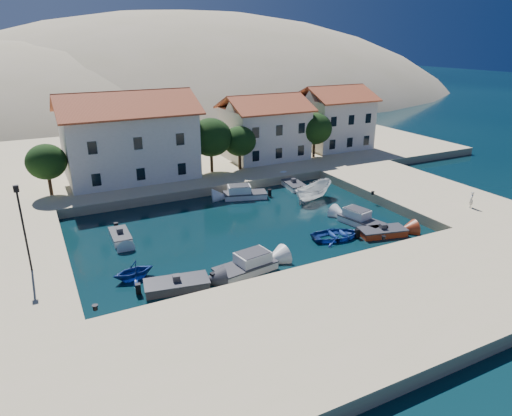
# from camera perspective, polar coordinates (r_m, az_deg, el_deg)

# --- Properties ---
(ground) EXTENTS (400.00, 400.00, 0.00)m
(ground) POSITION_cam_1_polar(r_m,az_deg,el_deg) (33.57, 6.05, -8.59)
(ground) COLOR black
(ground) RESTS_ON ground
(quay_south) EXTENTS (52.00, 12.00, 1.00)m
(quay_south) POSITION_cam_1_polar(r_m,az_deg,el_deg) (29.23, 12.58, -12.72)
(quay_south) COLOR #CABA8A
(quay_south) RESTS_ON ground
(quay_east) EXTENTS (11.00, 20.00, 1.00)m
(quay_east) POSITION_cam_1_polar(r_m,az_deg,el_deg) (52.79, 19.11, 2.02)
(quay_east) COLOR #CABA8A
(quay_east) RESTS_ON ground
(quay_west) EXTENTS (8.00, 20.00, 1.00)m
(quay_west) POSITION_cam_1_polar(r_m,az_deg,el_deg) (37.96, -28.46, -6.70)
(quay_west) COLOR #CABA8A
(quay_west) RESTS_ON ground
(quay_north) EXTENTS (80.00, 36.00, 1.00)m
(quay_north) POSITION_cam_1_polar(r_m,az_deg,el_deg) (66.92, -10.29, 6.63)
(quay_north) COLOR #CABA8A
(quay_north) RESTS_ON ground
(hills) EXTENTS (254.00, 176.00, 99.00)m
(hills) POSITION_cam_1_polar(r_m,az_deg,el_deg) (157.64, -12.49, 5.55)
(hills) COLOR tan
(hills) RESTS_ON ground
(building_left) EXTENTS (14.70, 9.45, 9.70)m
(building_left) POSITION_cam_1_polar(r_m,az_deg,el_deg) (54.40, -15.65, 8.87)
(building_left) COLOR silver
(building_left) RESTS_ON quay_north
(building_mid) EXTENTS (10.50, 8.40, 8.30)m
(building_mid) POSITION_cam_1_polar(r_m,az_deg,el_deg) (61.44, 1.05, 10.22)
(building_mid) COLOR silver
(building_mid) RESTS_ON quay_north
(building_right) EXTENTS (9.45, 8.40, 8.80)m
(building_right) POSITION_cam_1_polar(r_m,az_deg,el_deg) (68.55, 9.73, 11.24)
(building_right) COLOR silver
(building_right) RESTS_ON quay_north
(trees) EXTENTS (37.30, 5.30, 6.45)m
(trees) POSITION_cam_1_polar(r_m,az_deg,el_deg) (55.23, -4.17, 8.58)
(trees) COLOR #382314
(trees) RESTS_ON quay_north
(lamppost) EXTENTS (0.35, 0.25, 6.22)m
(lamppost) POSITION_cam_1_polar(r_m,az_deg,el_deg) (34.43, -27.19, -1.40)
(lamppost) COLOR black
(lamppost) RESTS_ON quay_west
(bollards) EXTENTS (29.36, 9.56, 0.30)m
(bollards) POSITION_cam_1_polar(r_m,az_deg,el_deg) (37.33, 6.55, -3.50)
(bollards) COLOR black
(bollards) RESTS_ON ground
(motorboat_grey_sw) EXTENTS (4.68, 2.68, 1.25)m
(motorboat_grey_sw) POSITION_cam_1_polar(r_m,az_deg,el_deg) (32.32, -9.87, -9.44)
(motorboat_grey_sw) COLOR #35353A
(motorboat_grey_sw) RESTS_ON ground
(cabin_cruiser_south) EXTENTS (4.97, 2.71, 1.60)m
(cabin_cruiser_south) POSITION_cam_1_polar(r_m,az_deg,el_deg) (33.85, -1.32, -7.29)
(cabin_cruiser_south) COLOR white
(cabin_cruiser_south) RESTS_ON ground
(rowboat_south) EXTENTS (4.93, 3.86, 0.93)m
(rowboat_south) POSITION_cam_1_polar(r_m,az_deg,el_deg) (40.10, 10.04, -3.73)
(rowboat_south) COLOR navy
(rowboat_south) RESTS_ON ground
(motorboat_red_se) EXTENTS (4.41, 2.70, 1.25)m
(motorboat_red_se) POSITION_cam_1_polar(r_m,az_deg,el_deg) (41.47, 15.52, -2.91)
(motorboat_red_se) COLOR maroon
(motorboat_red_se) RESTS_ON ground
(cabin_cruiser_east) EXTENTS (2.70, 4.70, 1.60)m
(cabin_cruiser_east) POSITION_cam_1_polar(r_m,az_deg,el_deg) (43.09, 13.06, -1.51)
(cabin_cruiser_east) COLOR white
(cabin_cruiser_east) RESTS_ON ground
(boat_east) EXTENTS (5.63, 3.51, 2.04)m
(boat_east) POSITION_cam_1_polar(r_m,az_deg,el_deg) (49.04, 7.13, 1.03)
(boat_east) COLOR white
(boat_east) RESTS_ON ground
(motorboat_white_ne) EXTENTS (2.33, 4.15, 1.25)m
(motorboat_white_ne) POSITION_cam_1_polar(r_m,az_deg,el_deg) (52.83, 4.70, 2.90)
(motorboat_white_ne) COLOR white
(motorboat_white_ne) RESTS_ON ground
(rowboat_west) EXTENTS (3.20, 2.86, 1.53)m
(rowboat_west) POSITION_cam_1_polar(r_m,az_deg,el_deg) (34.36, -14.98, -8.51)
(rowboat_west) COLOR navy
(rowboat_west) RESTS_ON ground
(motorboat_white_west) EXTENTS (1.60, 3.44, 1.25)m
(motorboat_white_west) POSITION_cam_1_polar(r_m,az_deg,el_deg) (40.82, -16.60, -3.40)
(motorboat_white_west) COLOR white
(motorboat_white_west) RESTS_ON ground
(cabin_cruiser_north) EXTENTS (4.96, 3.19, 1.60)m
(cabin_cruiser_north) POSITION_cam_1_polar(r_m,az_deg,el_deg) (49.14, -1.38, 1.81)
(cabin_cruiser_north) COLOR white
(cabin_cruiser_north) RESTS_ON ground
(pedestrian) EXTENTS (0.68, 0.65, 1.57)m
(pedestrian) POSITION_cam_1_polar(r_m,az_deg,el_deg) (47.97, 25.30, 0.94)
(pedestrian) COLOR silver
(pedestrian) RESTS_ON quay_east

